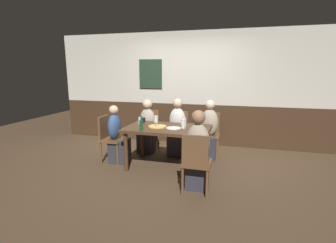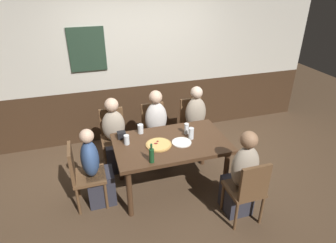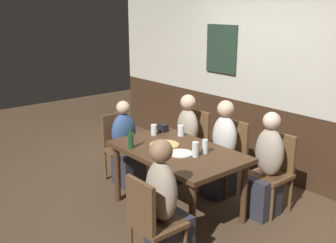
{
  "view_description": "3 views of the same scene",
  "coord_description": "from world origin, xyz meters",
  "px_view_note": "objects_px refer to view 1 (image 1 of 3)",
  "views": [
    {
      "loc": [
        1.16,
        -4.15,
        1.72
      ],
      "look_at": [
        -0.02,
        0.1,
        0.82
      ],
      "focal_mm": 26.78,
      "sensor_mm": 36.0,
      "label": 1
    },
    {
      "loc": [
        -0.99,
        -3.07,
        2.72
      ],
      "look_at": [
        -0.04,
        0.0,
        1.04
      ],
      "focal_mm": 30.84,
      "sensor_mm": 36.0,
      "label": 2
    },
    {
      "loc": [
        3.08,
        -2.71,
        2.24
      ],
      "look_at": [
        -0.16,
        0.0,
        1.02
      ],
      "focal_mm": 42.98,
      "sensor_mm": 36.0,
      "label": 3
    }
  ],
  "objects_px": {
    "chair_right_far": "(210,132)",
    "condiment_caddy": "(142,120)",
    "person_left_far": "(147,130)",
    "person_head_west": "(117,139)",
    "highball_clear": "(140,121)",
    "person_right_near": "(198,156)",
    "beer_bottle_green": "(141,125)",
    "dining_table": "(168,132)",
    "chair_head_west": "(109,136)",
    "plate_white_large": "(174,128)",
    "person_right_far": "(209,134)",
    "chair_left_far": "(150,128)",
    "pint_glass_amber": "(183,124)",
    "pizza": "(157,126)",
    "beer_glass_half": "(184,123)",
    "chair_mid_far": "(179,130)",
    "person_mid_far": "(177,131)",
    "tumbler_water": "(156,120)",
    "chair_right_near": "(196,160)"
  },
  "relations": [
    {
      "from": "chair_right_far",
      "to": "condiment_caddy",
      "type": "relative_size",
      "value": 8.0
    },
    {
      "from": "condiment_caddy",
      "to": "person_left_far",
      "type": "bearing_deg",
      "value": 97.27
    },
    {
      "from": "person_head_west",
      "to": "highball_clear",
      "type": "relative_size",
      "value": 8.4
    },
    {
      "from": "person_right_near",
      "to": "beer_bottle_green",
      "type": "distance_m",
      "value": 1.11
    },
    {
      "from": "dining_table",
      "to": "person_left_far",
      "type": "bearing_deg",
      "value": 132.77
    },
    {
      "from": "chair_head_west",
      "to": "plate_white_large",
      "type": "relative_size",
      "value": 3.44
    },
    {
      "from": "person_right_far",
      "to": "plate_white_large",
      "type": "height_order",
      "value": "person_right_far"
    },
    {
      "from": "chair_left_far",
      "to": "highball_clear",
      "type": "height_order",
      "value": "chair_left_far"
    },
    {
      "from": "chair_right_far",
      "to": "person_left_far",
      "type": "bearing_deg",
      "value": -172.9
    },
    {
      "from": "person_head_west",
      "to": "pint_glass_amber",
      "type": "height_order",
      "value": "person_head_west"
    },
    {
      "from": "pizza",
      "to": "beer_glass_half",
      "type": "xyz_separation_m",
      "value": [
        0.45,
        0.19,
        0.05
      ]
    },
    {
      "from": "dining_table",
      "to": "person_head_west",
      "type": "xyz_separation_m",
      "value": [
        -0.99,
        0.0,
        -0.2
      ]
    },
    {
      "from": "chair_left_far",
      "to": "person_right_far",
      "type": "relative_size",
      "value": 0.76
    },
    {
      "from": "highball_clear",
      "to": "condiment_caddy",
      "type": "height_order",
      "value": "highball_clear"
    },
    {
      "from": "chair_mid_far",
      "to": "plate_white_large",
      "type": "relative_size",
      "value": 3.44
    },
    {
      "from": "person_right_near",
      "to": "beer_bottle_green",
      "type": "xyz_separation_m",
      "value": [
        -1.01,
        0.34,
        0.33
      ]
    },
    {
      "from": "chair_right_far",
      "to": "person_mid_far",
      "type": "height_order",
      "value": "person_mid_far"
    },
    {
      "from": "person_right_far",
      "to": "person_mid_far",
      "type": "bearing_deg",
      "value": 179.95
    },
    {
      "from": "highball_clear",
      "to": "tumbler_water",
      "type": "bearing_deg",
      "value": 44.72
    },
    {
      "from": "chair_head_west",
      "to": "person_head_west",
      "type": "height_order",
      "value": "person_head_west"
    },
    {
      "from": "chair_left_far",
      "to": "person_left_far",
      "type": "distance_m",
      "value": 0.16
    },
    {
      "from": "person_head_west",
      "to": "highball_clear",
      "type": "xyz_separation_m",
      "value": [
        0.43,
        0.11,
        0.34
      ]
    },
    {
      "from": "person_mid_far",
      "to": "highball_clear",
      "type": "distance_m",
      "value": 0.87
    },
    {
      "from": "highball_clear",
      "to": "pint_glass_amber",
      "type": "height_order",
      "value": "pint_glass_amber"
    },
    {
      "from": "dining_table",
      "to": "pizza",
      "type": "xyz_separation_m",
      "value": [
        -0.18,
        -0.04,
        0.1
      ]
    },
    {
      "from": "chair_left_far",
      "to": "person_right_far",
      "type": "bearing_deg",
      "value": -7.06
    },
    {
      "from": "person_left_far",
      "to": "tumbler_water",
      "type": "xyz_separation_m",
      "value": [
        0.32,
        -0.36,
        0.32
      ]
    },
    {
      "from": "person_mid_far",
      "to": "beer_glass_half",
      "type": "xyz_separation_m",
      "value": [
        0.27,
        -0.56,
        0.31
      ]
    },
    {
      "from": "chair_right_near",
      "to": "condiment_caddy",
      "type": "bearing_deg",
      "value": 137.27
    },
    {
      "from": "person_head_west",
      "to": "person_left_far",
      "type": "relative_size",
      "value": 0.96
    },
    {
      "from": "person_left_far",
      "to": "highball_clear",
      "type": "relative_size",
      "value": 8.71
    },
    {
      "from": "pizza",
      "to": "tumbler_water",
      "type": "relative_size",
      "value": 2.58
    },
    {
      "from": "chair_head_west",
      "to": "tumbler_water",
      "type": "bearing_deg",
      "value": 22.57
    },
    {
      "from": "chair_left_far",
      "to": "beer_bottle_green",
      "type": "relative_size",
      "value": 3.59
    },
    {
      "from": "person_left_far",
      "to": "tumbler_water",
      "type": "bearing_deg",
      "value": -48.18
    },
    {
      "from": "person_right_near",
      "to": "pint_glass_amber",
      "type": "distance_m",
      "value": 0.85
    },
    {
      "from": "chair_right_far",
      "to": "beer_bottle_green",
      "type": "xyz_separation_m",
      "value": [
        -1.01,
        -1.23,
        0.34
      ]
    },
    {
      "from": "chair_mid_far",
      "to": "beer_bottle_green",
      "type": "xyz_separation_m",
      "value": [
        -0.35,
        -1.23,
        0.34
      ]
    },
    {
      "from": "chair_right_far",
      "to": "pizza",
      "type": "relative_size",
      "value": 2.64
    },
    {
      "from": "chair_right_far",
      "to": "chair_head_west",
      "type": "distance_m",
      "value": 2.01
    },
    {
      "from": "chair_mid_far",
      "to": "person_left_far",
      "type": "xyz_separation_m",
      "value": [
        -0.65,
        -0.16,
        -0.02
      ]
    },
    {
      "from": "pizza",
      "to": "condiment_caddy",
      "type": "height_order",
      "value": "condiment_caddy"
    },
    {
      "from": "chair_mid_far",
      "to": "pint_glass_amber",
      "type": "relative_size",
      "value": 5.61
    },
    {
      "from": "chair_right_far",
      "to": "chair_right_near",
      "type": "distance_m",
      "value": 1.74
    },
    {
      "from": "condiment_caddy",
      "to": "pizza",
      "type": "bearing_deg",
      "value": -37.58
    },
    {
      "from": "chair_right_far",
      "to": "person_right_far",
      "type": "bearing_deg",
      "value": -90.0
    },
    {
      "from": "chair_right_far",
      "to": "highball_clear",
      "type": "xyz_separation_m",
      "value": [
        -1.21,
        -0.75,
        0.3
      ]
    },
    {
      "from": "chair_head_west",
      "to": "condiment_caddy",
      "type": "distance_m",
      "value": 0.69
    },
    {
      "from": "chair_right_near",
      "to": "chair_head_west",
      "type": "bearing_deg",
      "value": 154.37
    },
    {
      "from": "chair_right_far",
      "to": "pint_glass_amber",
      "type": "relative_size",
      "value": 5.61
    }
  ]
}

